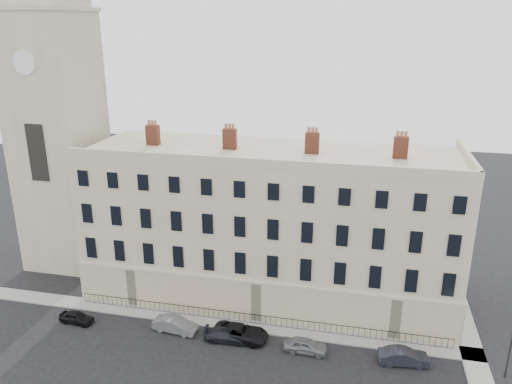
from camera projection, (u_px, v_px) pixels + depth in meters
ground at (313, 371)px, 40.27m from camera, size 160.00×160.00×0.00m
terrace at (270, 224)px, 50.16m from camera, size 36.22×12.22×17.00m
church_tower at (55, 102)px, 53.44m from camera, size 8.00×8.13×44.00m
pavement_terrace at (213, 321)px, 46.95m from camera, size 48.00×2.00×0.12m
pavement_east_return at (467, 334)px, 44.94m from camera, size 2.00×24.00×0.12m
railings at (255, 319)px, 46.33m from camera, size 35.00×0.04×0.96m
car_a at (76, 317)px, 46.62m from camera, size 3.37×1.55×1.12m
car_b at (175, 325)px, 45.27m from camera, size 4.22×1.83×1.35m
car_c at (226, 335)px, 43.93m from camera, size 3.97×1.78×1.13m
car_d at (241, 333)px, 44.09m from camera, size 5.05×2.54×1.37m
car_e at (306, 345)px, 42.42m from camera, size 3.77×1.61×1.27m
car_f at (404, 357)px, 40.92m from camera, size 4.27×1.97×1.36m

